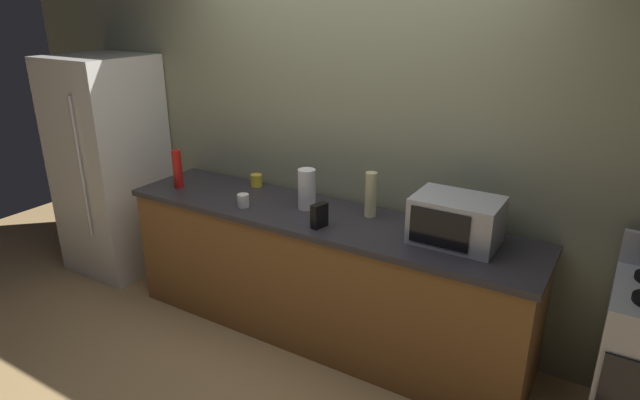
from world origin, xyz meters
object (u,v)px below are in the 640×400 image
Objects in this scene: bottle_hand_soap at (371,195)px; microwave at (456,220)px; refrigerator at (111,166)px; paper_towel_roll at (307,189)px; mug_white at (243,201)px; bottle_hot_sauce at (177,169)px; cordless_phone at (319,215)px; mug_yellow at (256,180)px.

microwave is at bearing -9.74° from bottle_hand_soap.
refrigerator is 6.67× the size of paper_towel_roll.
microwave is 1.40m from mug_white.
bottle_hot_sauce is at bearing -170.57° from bottle_hand_soap.
cordless_phone is 0.89m from mug_yellow.
paper_towel_roll is 1.04m from bottle_hot_sauce.
bottle_hand_soap is at bearing 13.21° from paper_towel_roll.
microwave is 1.78× the size of paper_towel_roll.
mug_white is at bearing -171.85° from microwave.
bottle_hot_sauce is at bearing -171.11° from cordless_phone.
refrigerator is 1.37m from mug_yellow.
bottle_hand_soap reaches higher than mug_yellow.
bottle_hot_sauce reaches higher than mug_yellow.
refrigerator is at bearing -172.07° from cordless_phone.
microwave is 1.69× the size of bottle_hot_sauce.
bottle_hand_soap is 0.99m from mug_yellow.
bottle_hand_soap is at bearing 72.55° from cordless_phone.
microwave is 0.81m from cordless_phone.
refrigerator is at bearing -170.32° from mug_yellow.
refrigerator reaches higher than bottle_hand_soap.
mug_yellow is at bearing 165.65° from cordless_phone.
cordless_phone reaches higher than mug_white.
microwave is 2.05m from bottle_hot_sauce.
paper_towel_roll is 0.43m from bottle_hand_soap.
bottle_hot_sauce is at bearing -172.14° from paper_towel_roll.
refrigerator reaches higher than paper_towel_roll.
refrigerator reaches higher than cordless_phone.
refrigerator is 12.00× the size of cordless_phone.
mug_white is (-0.80, -0.30, -0.10)m from bottle_hand_soap.
paper_towel_roll is 1.80× the size of cordless_phone.
bottle_hot_sauce is 3.24× the size of mug_white.
paper_towel_roll is 0.44m from mug_white.
bottle_hand_soap is (2.34, 0.15, 0.15)m from refrigerator.
microwave reaches higher than mug_yellow.
mug_white is (0.18, -0.38, -0.00)m from mug_yellow.
bottle_hot_sauce is (-2.04, -0.14, 0.01)m from microwave.
refrigerator reaches higher than mug_yellow.
cordless_phone is at bearing -4.60° from refrigerator.
microwave is at bearing 0.94° from refrigerator.
bottle_hot_sauce is (-1.45, -0.24, -0.00)m from bottle_hand_soap.
bottle_hot_sauce is (0.88, -0.09, 0.14)m from refrigerator.
mug_white is at bearing -159.44° from bottle_hand_soap.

